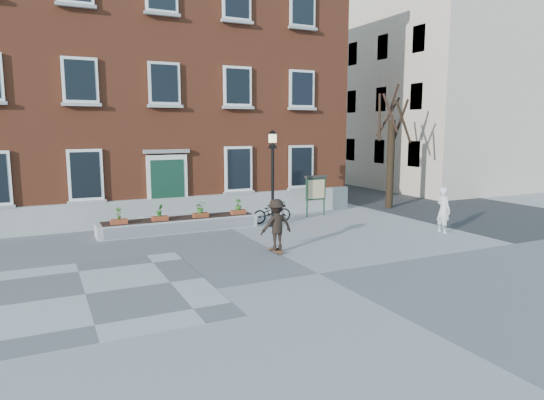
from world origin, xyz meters
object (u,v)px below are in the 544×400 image
bicycle (272,212)px  skateboarder (276,225)px  lamp_post (273,165)px  bystander (443,210)px  notice_board (316,189)px  parked_car (318,177)px

bicycle → skateboarder: 4.97m
bicycle → lamp_post: (-0.31, -0.71, 2.08)m
lamp_post → skateboarder: (-1.71, -3.81, -1.63)m
bicycle → lamp_post: bearing=157.4°
bystander → notice_board: 5.82m
parked_car → bicycle: bearing=-132.2°
bicycle → notice_board: size_ratio=0.93×
lamp_post → skateboarder: bearing=-114.2°
bicycle → parked_car: size_ratio=0.46×
skateboarder → bicycle: bearing=65.9°
bystander → skateboarder: (-7.09, 0.13, 0.02)m
bystander → parked_car: bearing=-8.7°
parked_car → lamp_post: (-8.90, -11.18, 1.91)m
bystander → skateboarder: bearing=93.3°
lamp_post → parked_car: bearing=51.5°
skateboarder → lamp_post: bearing=65.8°
bystander → lamp_post: lamp_post is taller
bystander → lamp_post: size_ratio=0.45×
bicycle → skateboarder: bearing=156.8°
parked_car → bystander: size_ratio=2.14×
parked_car → bystander: bystander is taller
bystander → notice_board: bearing=30.9°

